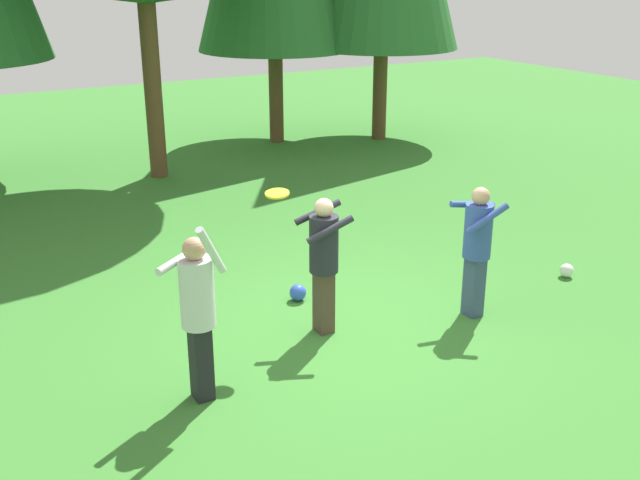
{
  "coord_description": "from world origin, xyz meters",
  "views": [
    {
      "loc": [
        -4.33,
        -7.09,
        4.17
      ],
      "look_at": [
        -0.15,
        0.21,
        1.05
      ],
      "focal_mm": 42.27,
      "sensor_mm": 36.0,
      "label": 1
    }
  ],
  "objects_px": {
    "person_thrower": "(198,305)",
    "person_bystander": "(477,241)",
    "frisbee": "(277,193)",
    "ball_blue": "(298,293)",
    "ball_white": "(567,270)",
    "person_catcher": "(324,254)"
  },
  "relations": [
    {
      "from": "person_catcher",
      "to": "person_bystander",
      "type": "relative_size",
      "value": 1.0
    },
    {
      "from": "person_catcher",
      "to": "person_bystander",
      "type": "xyz_separation_m",
      "value": [
        1.84,
        -0.54,
        -0.0
      ]
    },
    {
      "from": "person_catcher",
      "to": "ball_white",
      "type": "height_order",
      "value": "person_catcher"
    },
    {
      "from": "ball_blue",
      "to": "ball_white",
      "type": "xyz_separation_m",
      "value": [
        3.64,
        -1.19,
        -0.01
      ]
    },
    {
      "from": "frisbee",
      "to": "ball_blue",
      "type": "relative_size",
      "value": 1.74
    },
    {
      "from": "person_catcher",
      "to": "ball_white",
      "type": "distance_m",
      "value": 3.9
    },
    {
      "from": "frisbee",
      "to": "ball_blue",
      "type": "xyz_separation_m",
      "value": [
        0.69,
        0.84,
        -1.67
      ]
    },
    {
      "from": "person_thrower",
      "to": "ball_white",
      "type": "xyz_separation_m",
      "value": [
        5.59,
        0.39,
        -0.94
      ]
    },
    {
      "from": "person_thrower",
      "to": "ball_blue",
      "type": "relative_size",
      "value": 8.74
    },
    {
      "from": "ball_white",
      "to": "ball_blue",
      "type": "bearing_deg",
      "value": 161.9
    },
    {
      "from": "person_bystander",
      "to": "ball_blue",
      "type": "bearing_deg",
      "value": -26.07
    },
    {
      "from": "person_thrower",
      "to": "frisbee",
      "type": "distance_m",
      "value": 1.64
    },
    {
      "from": "person_thrower",
      "to": "person_catcher",
      "type": "bearing_deg",
      "value": -10.63
    },
    {
      "from": "person_catcher",
      "to": "ball_blue",
      "type": "height_order",
      "value": "person_catcher"
    },
    {
      "from": "person_thrower",
      "to": "person_bystander",
      "type": "relative_size",
      "value": 1.15
    },
    {
      "from": "person_thrower",
      "to": "ball_blue",
      "type": "bearing_deg",
      "value": 8.44
    },
    {
      "from": "person_bystander",
      "to": "ball_blue",
      "type": "distance_m",
      "value": 2.4
    },
    {
      "from": "person_bystander",
      "to": "ball_white",
      "type": "bearing_deg",
      "value": -157.47
    },
    {
      "from": "person_bystander",
      "to": "ball_white",
      "type": "xyz_separation_m",
      "value": [
        1.95,
        0.27,
        -0.89
      ]
    },
    {
      "from": "person_thrower",
      "to": "person_catcher",
      "type": "height_order",
      "value": "person_thrower"
    },
    {
      "from": "ball_blue",
      "to": "ball_white",
      "type": "height_order",
      "value": "ball_blue"
    },
    {
      "from": "person_catcher",
      "to": "ball_white",
      "type": "xyz_separation_m",
      "value": [
        3.79,
        -0.27,
        -0.89
      ]
    }
  ]
}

